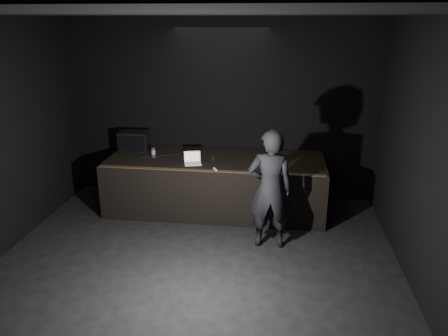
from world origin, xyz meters
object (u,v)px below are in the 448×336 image
(stage_riser, at_px, (216,184))
(stage_monitor, at_px, (134,141))
(laptop, at_px, (193,160))
(person, at_px, (270,189))
(beer_can, at_px, (153,152))

(stage_riser, xyz_separation_m, stage_monitor, (-1.67, 0.34, 0.68))
(stage_monitor, relative_size, laptop, 1.61)
(stage_monitor, bearing_deg, laptop, -29.45)
(stage_riser, xyz_separation_m, person, (1.05, -1.31, 0.46))
(laptop, distance_m, person, 1.72)
(laptop, height_order, person, person)
(stage_riser, distance_m, laptop, 0.74)
(beer_can, bearing_deg, stage_riser, 3.52)
(stage_riser, xyz_separation_m, laptop, (-0.37, -0.33, 0.55))
(laptop, bearing_deg, stage_monitor, 136.54)
(beer_can, height_order, person, person)
(stage_riser, bearing_deg, stage_monitor, 168.63)
(stage_monitor, height_order, laptop, stage_monitor)
(stage_riser, bearing_deg, laptop, -137.65)
(stage_riser, distance_m, beer_can, 1.31)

